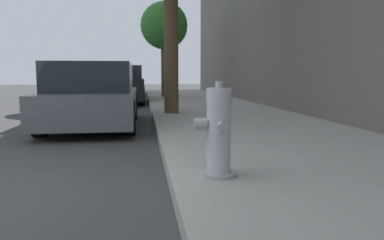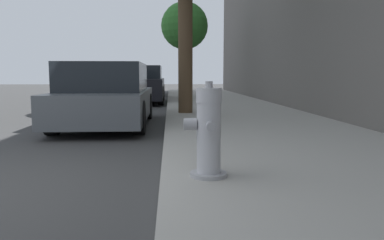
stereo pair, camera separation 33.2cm
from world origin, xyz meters
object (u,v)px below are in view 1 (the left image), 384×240
object	(u,v)px
parked_car_mid	(119,85)
parked_car_far	(122,83)
street_tree_far	(164,27)
fire_hydrant	(218,133)
parked_car_near	(93,97)

from	to	relation	value
parked_car_mid	parked_car_far	bearing A→B (deg)	91.48
parked_car_mid	street_tree_far	xyz separation A→B (m)	(1.78, 1.42, 2.34)
fire_hydrant	parked_car_far	world-z (taller)	parked_car_far
parked_car_mid	street_tree_far	world-z (taller)	street_tree_far
parked_car_near	fire_hydrant	bearing A→B (deg)	-70.17
parked_car_mid	fire_hydrant	bearing A→B (deg)	-82.25
fire_hydrant	parked_car_near	world-z (taller)	parked_car_near
parked_car_far	street_tree_far	xyz separation A→B (m)	(1.91, -3.72, 2.36)
parked_car_far	street_tree_far	bearing A→B (deg)	-62.76
parked_car_far	parked_car_mid	bearing A→B (deg)	-88.52
fire_hydrant	parked_car_mid	xyz separation A→B (m)	(-1.50, 11.01, 0.14)
parked_car_near	street_tree_far	distance (m)	8.45
street_tree_far	parked_car_far	bearing A→B (deg)	117.24
fire_hydrant	street_tree_far	distance (m)	12.68
fire_hydrant	parked_car_near	distance (m)	4.84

